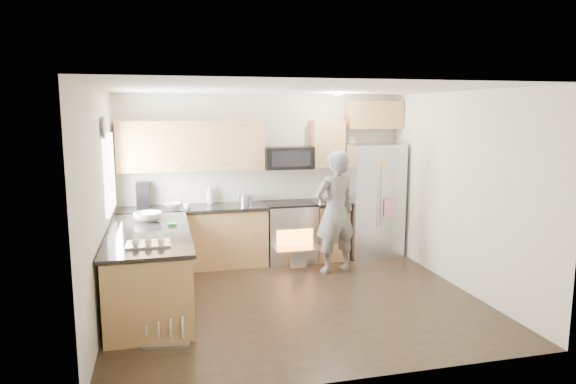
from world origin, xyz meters
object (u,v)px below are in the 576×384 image
object	(u,v)px
stove_range	(290,218)
refrigerator	(371,200)
dish_rack	(167,333)
person	(335,212)

from	to	relation	value
stove_range	refrigerator	size ratio (longest dim) A/B	0.98
stove_range	dish_rack	size ratio (longest dim) A/B	3.26
stove_range	person	world-z (taller)	stove_range
refrigerator	person	distance (m)	1.12
refrigerator	person	bearing A→B (deg)	-146.06
refrigerator	dish_rack	bearing A→B (deg)	-149.11
stove_range	person	xyz separation A→B (m)	(0.50, -0.72, 0.22)
refrigerator	person	xyz separation A→B (m)	(-0.86, -0.73, -0.02)
person	dish_rack	distance (m)	3.12
dish_rack	person	bearing A→B (deg)	36.14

